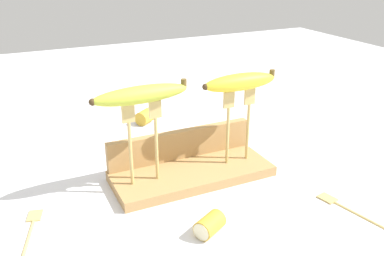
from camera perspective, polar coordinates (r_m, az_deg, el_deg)
ground_plane at (r=0.96m, az=0.00°, el=-6.75°), size 3.00×3.00×0.00m
wooden_board at (r=0.95m, az=0.00°, el=-6.17°), size 0.36×0.15×0.02m
board_backstop at (r=0.98m, az=-1.58°, el=-2.21°), size 0.35×0.02×0.07m
fork_stand_left at (r=0.86m, az=-6.66°, el=-1.04°), size 0.08×0.01×0.18m
fork_stand_right at (r=0.95m, az=6.32°, el=1.17°), size 0.08×0.01×0.17m
banana_raised_left at (r=0.83m, az=-6.95°, el=4.54°), size 0.20×0.05×0.04m
banana_raised_right at (r=0.92m, az=6.55°, el=6.23°), size 0.18×0.04×0.04m
fork_fallen_near at (r=0.90m, az=20.39°, el=-10.16°), size 0.05×0.18×0.01m
fork_fallen_far at (r=0.84m, az=-21.13°, el=-12.87°), size 0.07×0.19×0.01m
banana_chunk_near at (r=0.78m, az=2.39°, el=-13.02°), size 0.07×0.06×0.04m
banana_chunk_far at (r=1.25m, az=-6.38°, el=1.53°), size 0.06×0.06×0.04m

